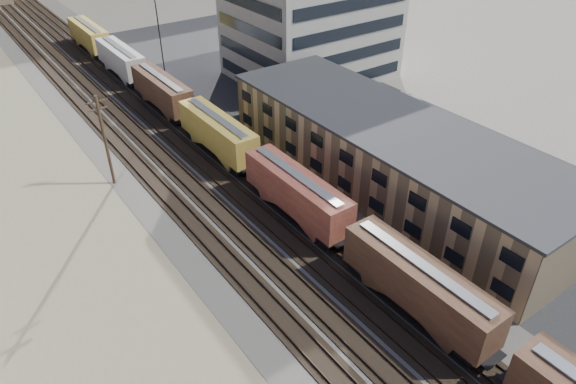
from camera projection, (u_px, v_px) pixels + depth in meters
ballast_bed at (158, 134)px, 64.32m from camera, size 18.00×200.00×0.06m
dirt_yard at (2, 231)px, 47.85m from camera, size 24.00×180.00×0.03m
asphalt_lot at (369, 131)px, 64.90m from camera, size 26.00×120.00×0.04m
rail_tracks at (154, 134)px, 64.00m from camera, size 11.40×200.00×0.24m
freight_train at (253, 159)px, 53.51m from camera, size 3.00×119.74×4.46m
warehouse at (389, 154)px, 52.73m from camera, size 12.40×40.40×7.25m
office_tower at (311, 15)px, 76.13m from camera, size 22.60×18.60×18.45m
utility_pole_north at (105, 139)px, 51.86m from camera, size 2.20×0.32×10.00m
radio_mast at (159, 33)px, 68.93m from camera, size 1.20×0.16×18.00m
parked_car_blue at (289, 75)px, 79.02m from camera, size 6.11×5.02×1.55m
parked_car_far at (407, 97)px, 72.19m from camera, size 3.12×4.39×1.39m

